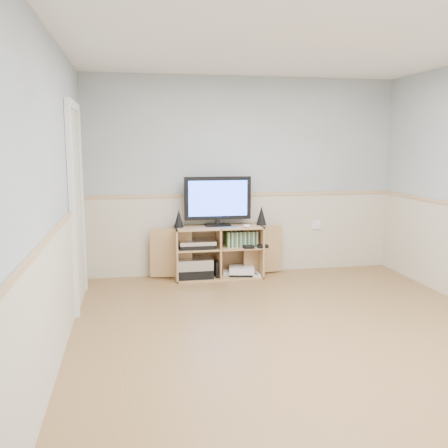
{
  "coord_description": "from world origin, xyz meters",
  "views": [
    {
      "loc": [
        -1.42,
        -4.0,
        1.65
      ],
      "look_at": [
        -0.45,
        1.2,
        0.81
      ],
      "focal_mm": 40.0,
      "sensor_mm": 36.0,
      "label": 1
    }
  ],
  "objects_px": {
    "media_cabinet": "(218,251)",
    "keyboard": "(229,227)",
    "game_consoles": "(240,271)",
    "monitor": "(218,199)"
  },
  "relations": [
    {
      "from": "media_cabinet",
      "to": "monitor",
      "type": "relative_size",
      "value": 2.03
    },
    {
      "from": "monitor",
      "to": "keyboard",
      "type": "height_order",
      "value": "monitor"
    },
    {
      "from": "keyboard",
      "to": "game_consoles",
      "type": "distance_m",
      "value": 0.62
    },
    {
      "from": "keyboard",
      "to": "game_consoles",
      "type": "xyz_separation_m",
      "value": [
        0.17,
        0.13,
        -0.59
      ]
    },
    {
      "from": "media_cabinet",
      "to": "keyboard",
      "type": "bearing_deg",
      "value": -59.92
    },
    {
      "from": "game_consoles",
      "to": "keyboard",
      "type": "bearing_deg",
      "value": -143.23
    },
    {
      "from": "monitor",
      "to": "game_consoles",
      "type": "height_order",
      "value": "monitor"
    },
    {
      "from": "monitor",
      "to": "media_cabinet",
      "type": "bearing_deg",
      "value": 90.0
    },
    {
      "from": "monitor",
      "to": "keyboard",
      "type": "relative_size",
      "value": 3.03
    },
    {
      "from": "media_cabinet",
      "to": "game_consoles",
      "type": "relative_size",
      "value": 3.68
    }
  ]
}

